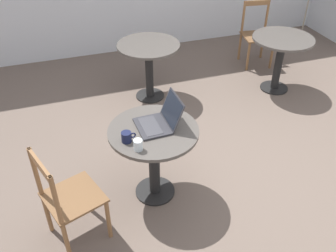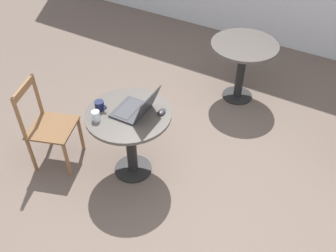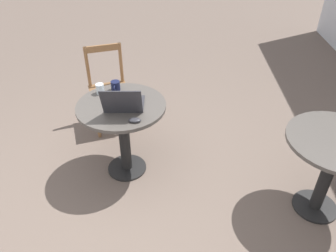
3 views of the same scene
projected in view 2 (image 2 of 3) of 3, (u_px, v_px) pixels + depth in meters
The scene contains 8 objects.
ground_plane at pixel (193, 199), 3.50m from camera, with size 16.00×16.00×0.00m, color #66564C.
cafe_table_near at pixel (130, 128), 3.41m from camera, with size 0.77×0.77×0.74m.
cafe_table_far at pixel (243, 57), 4.33m from camera, with size 0.77×0.77×0.74m.
chair_near_left at pixel (48, 126), 3.60m from camera, with size 0.53×0.53×0.90m.
laptop at pixel (136, 108), 3.26m from camera, with size 0.37×0.33×0.26m.
mouse at pixel (161, 112), 3.28m from camera, with size 0.06×0.10×0.03m.
mug at pixel (100, 106), 3.30m from camera, with size 0.12×0.08×0.09m.
drinking_glass at pixel (96, 116), 3.19m from camera, with size 0.07×0.07×0.09m.
Camera 2 is at (0.89, -1.99, 2.83)m, focal length 40.00 mm.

